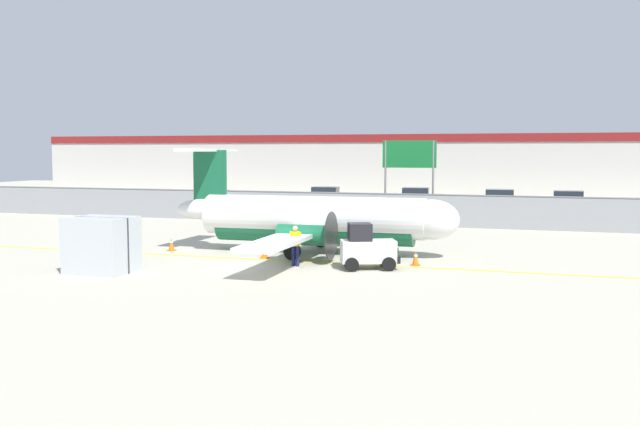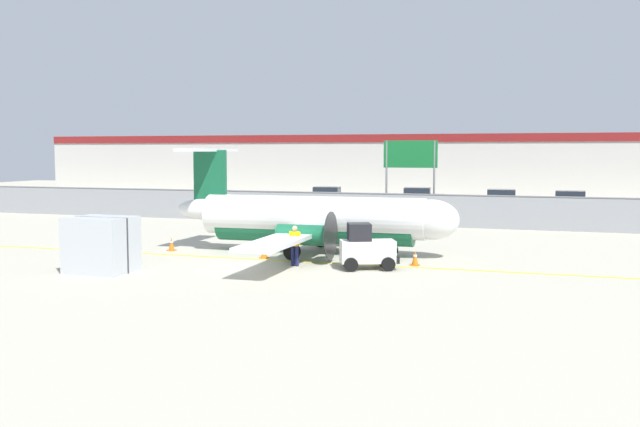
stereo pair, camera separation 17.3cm
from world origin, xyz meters
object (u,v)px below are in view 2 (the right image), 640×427
at_px(traffic_cone_near_right, 264,251).
at_px(parked_car_4, 572,201).
at_px(parked_car_3, 503,199).
at_px(traffic_cone_near_left, 171,244).
at_px(parked_car_0, 214,200).
at_px(parked_car_2, 419,197).
at_px(traffic_cone_far_left, 415,258).
at_px(commuter_airplane, 318,220).
at_px(parked_car_1, 326,196).
at_px(ground_crew_worker, 295,243).
at_px(cargo_container, 101,245).
at_px(baggage_tug, 366,248).
at_px(highway_sign, 410,161).

distance_m(traffic_cone_near_right, parked_car_4, 32.57).
bearing_deg(parked_car_3, traffic_cone_near_left, -119.01).
height_order(traffic_cone_near_left, parked_car_3, parked_car_3).
relative_size(parked_car_0, parked_car_2, 1.01).
bearing_deg(traffic_cone_far_left, commuter_airplane, 157.34).
bearing_deg(traffic_cone_near_right, parked_car_0, 121.64).
xyz_separation_m(parked_car_1, parked_car_4, (20.24, -0.08, 0.00)).
relative_size(commuter_airplane, ground_crew_worker, 9.43).
xyz_separation_m(cargo_container, parked_car_2, (6.10, 36.21, -0.21)).
relative_size(ground_crew_worker, parked_car_2, 0.39).
xyz_separation_m(baggage_tug, traffic_cone_far_left, (1.73, 1.49, -0.54)).
bearing_deg(parked_car_4, commuter_airplane, -111.79).
bearing_deg(commuter_airplane, traffic_cone_far_left, -23.91).
height_order(parked_car_0, parked_car_1, same).
xyz_separation_m(baggage_tug, ground_crew_worker, (-3.04, -0.19, 0.10)).
height_order(cargo_container, parked_car_4, cargo_container).
xyz_separation_m(cargo_container, parked_car_1, (-1.86, 35.06, -0.21)).
relative_size(ground_crew_worker, parked_car_0, 0.39).
relative_size(traffic_cone_near_right, parked_car_0, 0.15).
height_order(ground_crew_worker, parked_car_2, same).
relative_size(baggage_tug, highway_sign, 0.47).
relative_size(traffic_cone_near_right, parked_car_1, 0.15).
height_order(baggage_tug, parked_car_0, baggage_tug).
relative_size(cargo_container, traffic_cone_far_left, 3.81).
bearing_deg(parked_car_1, traffic_cone_far_left, 109.46).
height_order(commuter_airplane, parked_car_1, commuter_airplane).
distance_m(baggage_tug, ground_crew_worker, 3.04).
height_order(baggage_tug, parked_car_3, baggage_tug).
relative_size(traffic_cone_far_left, parked_car_0, 0.15).
height_order(commuter_airplane, parked_car_3, commuter_airplane).
distance_m(traffic_cone_far_left, highway_sign, 18.12).
bearing_deg(highway_sign, parked_car_0, 165.69).
relative_size(commuter_airplane, highway_sign, 2.91).
xyz_separation_m(parked_car_0, parked_car_3, (21.70, 8.44, 0.00)).
distance_m(commuter_airplane, highway_sign, 15.53).
height_order(traffic_cone_near_left, parked_car_0, parked_car_0).
xyz_separation_m(baggage_tug, parked_car_3, (3.27, 31.49, 0.04)).
height_order(commuter_airplane, highway_sign, highway_sign).
distance_m(cargo_container, traffic_cone_near_right, 7.22).
distance_m(commuter_airplane, parked_car_1, 28.77).
height_order(parked_car_0, parked_car_3, same).
height_order(parked_car_3, highway_sign, highway_sign).
bearing_deg(highway_sign, cargo_container, -109.19).
xyz_separation_m(ground_crew_worker, traffic_cone_far_left, (4.77, 1.68, -0.64)).
bearing_deg(parked_car_2, traffic_cone_near_right, -97.97).
height_order(traffic_cone_far_left, parked_car_2, parked_car_2).
height_order(commuter_airplane, parked_car_4, commuter_airplane).
relative_size(traffic_cone_near_right, parked_car_2, 0.15).
distance_m(traffic_cone_near_right, traffic_cone_far_left, 6.84).
height_order(traffic_cone_near_right, parked_car_0, parked_car_0).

